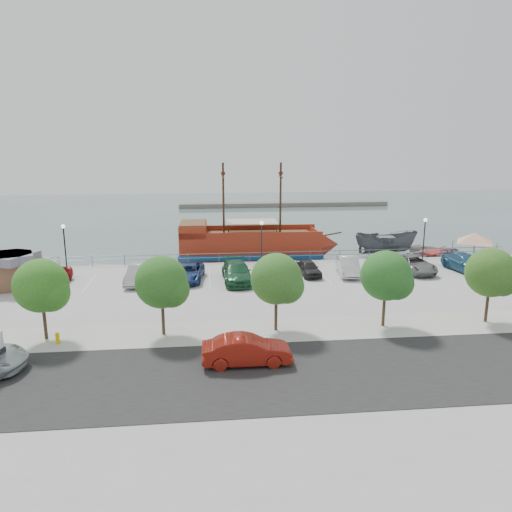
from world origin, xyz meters
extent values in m
plane|color=#455653|center=(0.00, 0.00, -1.00)|extent=(160.00, 160.00, 0.00)
cube|color=#9D9C9C|center=(0.00, -21.00, -0.60)|extent=(100.00, 58.00, 1.20)
cube|color=black|center=(0.00, -16.00, 0.01)|extent=(100.00, 8.00, 0.04)
cube|color=#B4B1A8|center=(0.00, -10.00, 0.01)|extent=(100.00, 4.00, 0.05)
cylinder|color=#5A5D5F|center=(0.00, 7.80, 0.95)|extent=(50.00, 0.06, 0.06)
cylinder|color=#5A5D5F|center=(0.00, 7.80, 0.55)|extent=(50.00, 0.06, 0.06)
cube|color=#676155|center=(10.00, 55.00, -0.60)|extent=(40.00, 3.00, 0.80)
cube|color=maroon|center=(-0.58, 12.11, 0.74)|extent=(14.74, 5.00, 2.37)
cube|color=navy|center=(-0.58, 12.11, -0.04)|extent=(15.02, 5.28, 0.55)
cone|color=maroon|center=(7.45, 11.87, 0.74)|extent=(3.05, 4.47, 4.38)
cube|color=maroon|center=(-6.51, 12.28, 2.56)|extent=(2.87, 4.65, 1.28)
cube|color=brown|center=(-6.51, 12.28, 3.25)|extent=(2.68, 4.28, 0.11)
cube|color=brown|center=(-0.12, 12.10, 1.97)|extent=(11.99, 4.37, 0.14)
cube|color=maroon|center=(-0.51, 14.30, 2.24)|extent=(14.61, 0.62, 0.64)
cube|color=maroon|center=(-0.64, 9.92, 2.24)|extent=(14.61, 0.62, 0.64)
cylinder|color=#382111|center=(2.62, 12.01, 5.67)|extent=(0.23, 0.23, 7.49)
cylinder|color=#382111|center=(-3.32, 12.19, 5.67)|extent=(0.23, 0.23, 7.49)
cylinder|color=#382111|center=(2.62, 12.01, 7.95)|extent=(0.21, 2.74, 0.13)
cylinder|color=#382111|center=(-3.32, 12.19, 7.95)|extent=(0.21, 2.74, 0.13)
cube|color=beige|center=(-0.40, 12.10, 3.29)|extent=(5.40, 3.63, 0.11)
cylinder|color=#382111|center=(8.09, 11.85, 1.83)|extent=(2.28, 0.21, 0.54)
imported|color=#4A5057|center=(14.55, 12.73, 0.31)|extent=(7.07, 3.47, 2.62)
imported|color=silver|center=(19.28, 9.79, -0.29)|extent=(7.40, 8.33, 1.43)
cube|color=gray|center=(-13.73, 9.20, -0.80)|extent=(7.43, 4.26, 0.41)
cube|color=gray|center=(8.18, 9.20, -0.81)|extent=(6.78, 2.11, 0.38)
cube|color=slate|center=(16.38, 9.20, -0.81)|extent=(7.00, 2.78, 0.39)
cube|color=brown|center=(-21.01, 1.38, 1.12)|extent=(3.96, 3.96, 2.24)
cube|color=slate|center=(-21.01, 1.38, 2.49)|extent=(4.49, 4.49, 0.71)
cylinder|color=slate|center=(18.38, 5.29, 1.14)|extent=(0.09, 0.09, 2.29)
cylinder|color=slate|center=(20.98, 6.04, 1.14)|extent=(0.09, 0.09, 2.29)
cylinder|color=slate|center=(19.13, 2.69, 1.14)|extent=(0.09, 0.09, 2.29)
cylinder|color=slate|center=(21.72, 3.44, 1.14)|extent=(0.09, 0.09, 2.29)
pyramid|color=silver|center=(20.05, 4.37, 3.17)|extent=(5.40, 5.40, 0.93)
imported|color=maroon|center=(-3.24, -14.60, 0.79)|extent=(4.81, 1.70, 1.58)
cylinder|color=#E9BA00|center=(-14.11, -10.80, 0.29)|extent=(0.23, 0.23, 0.59)
sphere|color=#E9BA00|center=(-14.11, -10.80, 0.61)|extent=(0.25, 0.25, 0.25)
cylinder|color=black|center=(-18.00, 6.50, 2.00)|extent=(0.12, 0.12, 4.00)
sphere|color=#FFF2CC|center=(-18.00, 6.50, 4.10)|extent=(0.36, 0.36, 0.36)
cylinder|color=black|center=(0.00, 6.50, 2.00)|extent=(0.12, 0.12, 4.00)
sphere|color=#FFF2CC|center=(0.00, 6.50, 4.10)|extent=(0.36, 0.36, 0.36)
cylinder|color=black|center=(16.00, 6.50, 2.00)|extent=(0.12, 0.12, 4.00)
sphere|color=#FFF2CC|center=(16.00, 6.50, 4.10)|extent=(0.36, 0.36, 0.36)
cylinder|color=#473321|center=(-15.00, -10.00, 1.10)|extent=(0.20, 0.20, 2.20)
sphere|color=#2B611C|center=(-15.00, -10.00, 3.40)|extent=(3.20, 3.20, 3.20)
sphere|color=#2B611C|center=(-14.40, -10.30, 3.00)|extent=(2.20, 2.20, 2.20)
cylinder|color=#473321|center=(-8.00, -10.00, 1.10)|extent=(0.20, 0.20, 2.20)
sphere|color=#27571D|center=(-8.00, -10.00, 3.40)|extent=(3.20, 3.20, 3.20)
sphere|color=#27571D|center=(-7.40, -10.30, 3.00)|extent=(2.20, 2.20, 2.20)
cylinder|color=#473321|center=(-1.00, -10.00, 1.10)|extent=(0.20, 0.20, 2.20)
sphere|color=#2E5B20|center=(-1.00, -10.00, 3.40)|extent=(3.20, 3.20, 3.20)
sphere|color=#2E5B20|center=(-0.40, -10.30, 3.00)|extent=(2.20, 2.20, 2.20)
cylinder|color=#473321|center=(6.00, -10.00, 1.10)|extent=(0.20, 0.20, 2.20)
sphere|color=#24571F|center=(6.00, -10.00, 3.40)|extent=(3.20, 3.20, 3.20)
sphere|color=#24571F|center=(6.60, -10.30, 3.00)|extent=(2.20, 2.20, 2.20)
cylinder|color=#473321|center=(13.00, -10.00, 1.10)|extent=(0.20, 0.20, 2.20)
sphere|color=#31591D|center=(13.00, -10.00, 3.40)|extent=(3.20, 3.20, 3.20)
sphere|color=#31591D|center=(13.60, -10.30, 3.00)|extent=(2.20, 2.20, 2.20)
imported|color=#900809|center=(-17.80, 1.85, 0.73)|extent=(2.41, 4.50, 1.46)
imported|color=#A9ABAC|center=(-10.91, 1.64, 0.77)|extent=(2.03, 4.79, 1.54)
imported|color=navy|center=(-6.78, 2.02, 0.70)|extent=(2.88, 5.24, 1.39)
imported|color=#1F5431|center=(-2.72, 1.21, 0.82)|extent=(2.51, 5.75, 1.65)
imported|color=black|center=(3.72, 2.56, 0.66)|extent=(1.99, 4.04, 1.32)
imported|color=silver|center=(7.29, 2.44, 0.79)|extent=(2.29, 4.97, 1.58)
imported|color=slate|center=(13.49, 2.72, 0.74)|extent=(2.89, 5.53, 1.49)
imported|color=#2B5D82|center=(18.22, 2.30, 0.78)|extent=(3.07, 5.70, 1.57)
camera|label=1|loc=(-5.33, -39.31, 11.90)|focal=35.00mm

